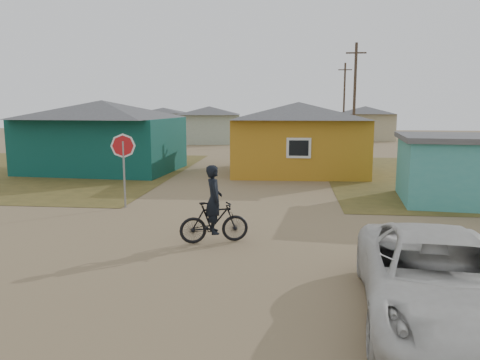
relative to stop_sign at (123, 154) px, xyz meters
name	(u,v)px	position (x,y,z in m)	size (l,w,h in m)	color
ground	(210,244)	(3.90, -4.22, -1.98)	(120.00, 120.00, 0.00)	olive
grass_nw	(10,170)	(-10.10, 8.78, -1.98)	(20.00, 18.00, 0.00)	brown
house_teal	(103,135)	(-4.60, 9.28, 0.07)	(8.93, 7.08, 4.00)	#0B3C35
house_yellow	(298,137)	(6.40, 9.78, 0.02)	(7.72, 6.76, 3.90)	#B87D1C
house_pale_west	(209,124)	(-2.10, 29.78, -0.13)	(7.04, 6.15, 3.60)	#A4AF96
house_beige_east	(365,122)	(13.90, 35.78, -0.13)	(6.95, 6.05, 3.60)	tan
house_pale_north	(163,121)	(-10.10, 41.78, -0.23)	(6.28, 5.81, 3.40)	#A4AF96
utility_pole_near	(354,99)	(10.40, 17.78, 2.16)	(1.40, 0.20, 8.00)	#433428
utility_pole_far	(344,101)	(11.40, 33.78, 2.16)	(1.40, 0.20, 8.00)	#433428
stop_sign	(123,154)	(0.00, 0.00, 0.00)	(0.89, 0.17, 2.72)	gray
cyclist	(214,215)	(3.98, -4.00, -1.20)	(1.97, 1.10, 2.14)	black
vehicle	(438,279)	(8.61, -8.25, -1.22)	(2.53, 5.49, 1.53)	silver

